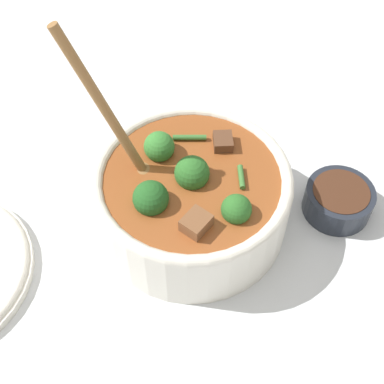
% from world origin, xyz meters
% --- Properties ---
extents(ground_plane, '(4.00, 4.00, 0.00)m').
position_xyz_m(ground_plane, '(0.00, 0.00, 0.00)').
color(ground_plane, silver).
extents(stew_bowl, '(0.25, 0.27, 0.29)m').
position_xyz_m(stew_bowl, '(0.00, -0.00, 0.06)').
color(stew_bowl, white).
rests_on(stew_bowl, ground_plane).
extents(condiment_bowl, '(0.09, 0.09, 0.04)m').
position_xyz_m(condiment_bowl, '(-0.03, 0.20, 0.02)').
color(condiment_bowl, '#232833').
rests_on(condiment_bowl, ground_plane).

